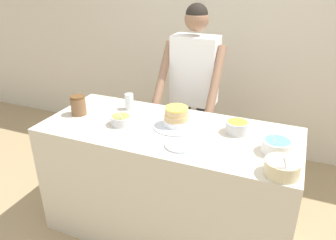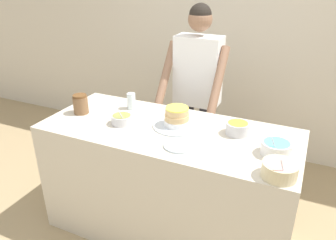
{
  "view_description": "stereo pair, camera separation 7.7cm",
  "coord_description": "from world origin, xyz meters",
  "px_view_note": "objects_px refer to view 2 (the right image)",
  "views": [
    {
      "loc": [
        0.81,
        -1.56,
        1.99
      ],
      "look_at": [
        0.02,
        0.36,
        1.02
      ],
      "focal_mm": 35.0,
      "sensor_mm": 36.0,
      "label": 1
    },
    {
      "loc": [
        0.88,
        -1.53,
        1.99
      ],
      "look_at": [
        0.02,
        0.36,
        1.02
      ],
      "focal_mm": 35.0,
      "sensor_mm": 36.0,
      "label": 2
    }
  ],
  "objects_px": {
    "frosting_bowl_blue": "(276,148)",
    "ceramic_plate": "(179,145)",
    "cake": "(177,119)",
    "frosting_bowl_pink": "(280,170)",
    "person_baker": "(197,82)",
    "stoneware_jar": "(81,104)",
    "frosting_bowl_orange": "(238,128)",
    "drinking_glass": "(131,101)",
    "frosting_bowl_olive": "(122,119)"
  },
  "relations": [
    {
      "from": "person_baker",
      "to": "frosting_bowl_blue",
      "type": "xyz_separation_m",
      "value": [
        0.82,
        -0.82,
        -0.07
      ]
    },
    {
      "from": "person_baker",
      "to": "stoneware_jar",
      "type": "height_order",
      "value": "person_baker"
    },
    {
      "from": "frosting_bowl_blue",
      "to": "cake",
      "type": "bearing_deg",
      "value": 171.16
    },
    {
      "from": "drinking_glass",
      "to": "stoneware_jar",
      "type": "height_order",
      "value": "stoneware_jar"
    },
    {
      "from": "person_baker",
      "to": "stoneware_jar",
      "type": "relative_size",
      "value": 11.16
    },
    {
      "from": "frosting_bowl_blue",
      "to": "drinking_glass",
      "type": "xyz_separation_m",
      "value": [
        -1.19,
        0.26,
        0.02
      ]
    },
    {
      "from": "person_baker",
      "to": "drinking_glass",
      "type": "relative_size",
      "value": 13.1
    },
    {
      "from": "cake",
      "to": "frosting_bowl_pink",
      "type": "bearing_deg",
      "value": -24.98
    },
    {
      "from": "person_baker",
      "to": "frosting_bowl_orange",
      "type": "distance_m",
      "value": 0.84
    },
    {
      "from": "person_baker",
      "to": "frosting_bowl_pink",
      "type": "distance_m",
      "value": 1.38
    },
    {
      "from": "frosting_bowl_olive",
      "to": "drinking_glass",
      "type": "bearing_deg",
      "value": 106.33
    },
    {
      "from": "frosting_bowl_orange",
      "to": "frosting_bowl_pink",
      "type": "height_order",
      "value": "frosting_bowl_pink"
    },
    {
      "from": "person_baker",
      "to": "cake",
      "type": "relative_size",
      "value": 4.85
    },
    {
      "from": "person_baker",
      "to": "frosting_bowl_orange",
      "type": "bearing_deg",
      "value": -50.2
    },
    {
      "from": "stoneware_jar",
      "to": "cake",
      "type": "bearing_deg",
      "value": 7.14
    },
    {
      "from": "frosting_bowl_blue",
      "to": "drinking_glass",
      "type": "height_order",
      "value": "frosting_bowl_blue"
    },
    {
      "from": "frosting_bowl_blue",
      "to": "drinking_glass",
      "type": "distance_m",
      "value": 1.22
    },
    {
      "from": "person_baker",
      "to": "frosting_bowl_orange",
      "type": "xyz_separation_m",
      "value": [
        0.53,
        -0.64,
        -0.07
      ]
    },
    {
      "from": "person_baker",
      "to": "frosting_bowl_blue",
      "type": "bearing_deg",
      "value": -44.88
    },
    {
      "from": "ceramic_plate",
      "to": "stoneware_jar",
      "type": "relative_size",
      "value": 1.31
    },
    {
      "from": "ceramic_plate",
      "to": "frosting_bowl_pink",
      "type": "bearing_deg",
      "value": -7.85
    },
    {
      "from": "frosting_bowl_pink",
      "to": "frosting_bowl_olive",
      "type": "bearing_deg",
      "value": 168.95
    },
    {
      "from": "ceramic_plate",
      "to": "stoneware_jar",
      "type": "bearing_deg",
      "value": 169.44
    },
    {
      "from": "cake",
      "to": "drinking_glass",
      "type": "xyz_separation_m",
      "value": [
        -0.47,
        0.15,
        0.01
      ]
    },
    {
      "from": "frosting_bowl_blue",
      "to": "ceramic_plate",
      "type": "relative_size",
      "value": 0.92
    },
    {
      "from": "frosting_bowl_orange",
      "to": "ceramic_plate",
      "type": "bearing_deg",
      "value": -132.11
    },
    {
      "from": "frosting_bowl_orange",
      "to": "frosting_bowl_blue",
      "type": "height_order",
      "value": "frosting_bowl_blue"
    },
    {
      "from": "frosting_bowl_orange",
      "to": "stoneware_jar",
      "type": "height_order",
      "value": "stoneware_jar"
    },
    {
      "from": "cake",
      "to": "frosting_bowl_pink",
      "type": "height_order",
      "value": "frosting_bowl_pink"
    },
    {
      "from": "frosting_bowl_orange",
      "to": "drinking_glass",
      "type": "height_order",
      "value": "drinking_glass"
    },
    {
      "from": "person_baker",
      "to": "stoneware_jar",
      "type": "distance_m",
      "value": 1.06
    },
    {
      "from": "frosting_bowl_olive",
      "to": "frosting_bowl_orange",
      "type": "bearing_deg",
      "value": 13.38
    },
    {
      "from": "person_baker",
      "to": "frosting_bowl_blue",
      "type": "distance_m",
      "value": 1.16
    },
    {
      "from": "frosting_bowl_blue",
      "to": "frosting_bowl_pink",
      "type": "bearing_deg",
      "value": -78.1
    },
    {
      "from": "frosting_bowl_blue",
      "to": "ceramic_plate",
      "type": "height_order",
      "value": "frosting_bowl_blue"
    },
    {
      "from": "frosting_bowl_pink",
      "to": "ceramic_plate",
      "type": "relative_size",
      "value": 0.97
    },
    {
      "from": "person_baker",
      "to": "frosting_bowl_pink",
      "type": "bearing_deg",
      "value": -50.66
    },
    {
      "from": "person_baker",
      "to": "drinking_glass",
      "type": "xyz_separation_m",
      "value": [
        -0.37,
        -0.55,
        -0.05
      ]
    },
    {
      "from": "cake",
      "to": "frosting_bowl_blue",
      "type": "relative_size",
      "value": 1.91
    },
    {
      "from": "frosting_bowl_orange",
      "to": "drinking_glass",
      "type": "relative_size",
      "value": 1.23
    },
    {
      "from": "frosting_bowl_pink",
      "to": "stoneware_jar",
      "type": "xyz_separation_m",
      "value": [
        -1.56,
        0.26,
        0.03
      ]
    },
    {
      "from": "stoneware_jar",
      "to": "frosting_bowl_orange",
      "type": "bearing_deg",
      "value": 7.56
    },
    {
      "from": "cake",
      "to": "ceramic_plate",
      "type": "bearing_deg",
      "value": -64.19
    },
    {
      "from": "drinking_glass",
      "to": "stoneware_jar",
      "type": "relative_size",
      "value": 0.85
    },
    {
      "from": "frosting_bowl_orange",
      "to": "cake",
      "type": "bearing_deg",
      "value": -171.67
    },
    {
      "from": "cake",
      "to": "frosting_bowl_blue",
      "type": "bearing_deg",
      "value": -8.84
    },
    {
      "from": "frosting_bowl_orange",
      "to": "frosting_bowl_blue",
      "type": "distance_m",
      "value": 0.33
    },
    {
      "from": "frosting_bowl_orange",
      "to": "stoneware_jar",
      "type": "relative_size",
      "value": 1.05
    },
    {
      "from": "drinking_glass",
      "to": "stoneware_jar",
      "type": "distance_m",
      "value": 0.4
    },
    {
      "from": "drinking_glass",
      "to": "frosting_bowl_pink",
      "type": "bearing_deg",
      "value": -22.24
    }
  ]
}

